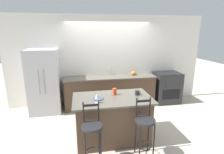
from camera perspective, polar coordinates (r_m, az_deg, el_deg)
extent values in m
plane|color=beige|center=(5.16, 0.10, -10.80)|extent=(18.00, 18.00, 0.00)
cube|color=silver|center=(5.40, -1.21, 5.39)|extent=(6.00, 0.07, 2.70)
cube|color=#4C3828|center=(5.33, -0.62, -4.78)|extent=(2.65, 0.63, 0.89)
cube|color=#5B564C|center=(5.19, -0.63, 0.06)|extent=(2.69, 0.66, 0.03)
cube|color=black|center=(5.19, -0.63, 0.18)|extent=(0.56, 0.34, 0.01)
cylinder|color=#ADAFB5|center=(5.36, -1.02, 1.94)|extent=(0.02, 0.02, 0.22)
cylinder|color=#ADAFB5|center=(5.29, -0.92, 2.86)|extent=(0.02, 0.12, 0.02)
cube|color=#4C3828|center=(3.74, 0.13, -13.65)|extent=(1.46, 0.81, 0.90)
cube|color=#5B564C|center=(3.54, 0.14, -6.99)|extent=(1.58, 0.93, 0.03)
cube|color=#BCBCC1|center=(5.16, -21.13, -1.36)|extent=(0.83, 0.73, 1.77)
cylinder|color=#939399|center=(4.79, -22.79, -1.60)|extent=(0.02, 0.02, 0.67)
cylinder|color=#939399|center=(4.76, -21.24, -1.54)|extent=(0.02, 0.02, 0.67)
cube|color=#28282B|center=(5.87, 17.33, -3.31)|extent=(0.78, 0.64, 0.95)
cube|color=black|center=(5.63, 18.77, -5.41)|extent=(0.56, 0.01, 0.31)
cube|color=black|center=(5.74, 17.69, 1.31)|extent=(0.78, 0.64, 0.02)
cylinder|color=black|center=(5.41, 17.10, -1.83)|extent=(0.03, 0.02, 0.03)
cylinder|color=black|center=(5.62, 21.07, -1.56)|extent=(0.03, 0.02, 0.03)
cylinder|color=black|center=(5.43, 17.04, -2.60)|extent=(0.03, 0.02, 0.03)
cylinder|color=black|center=(5.64, 21.00, -2.30)|extent=(0.03, 0.02, 0.03)
cylinder|color=black|center=(3.08, -8.71, -22.95)|extent=(0.02, 0.02, 0.69)
cylinder|color=black|center=(3.09, -3.64, -22.63)|extent=(0.02, 0.02, 0.69)
cylinder|color=black|center=(3.29, -8.87, -20.28)|extent=(0.02, 0.02, 0.69)
cylinder|color=black|center=(3.30, -4.20, -20.00)|extent=(0.02, 0.02, 0.69)
torus|color=black|center=(3.26, -6.29, -23.21)|extent=(0.27, 0.27, 0.02)
cylinder|color=#232326|center=(2.99, -6.56, -15.71)|extent=(0.35, 0.35, 0.04)
cylinder|color=black|center=(3.00, -9.30, -11.28)|extent=(0.02, 0.02, 0.36)
cylinder|color=black|center=(3.01, -4.40, -11.01)|extent=(0.02, 0.02, 0.36)
cube|color=black|center=(2.95, -6.92, -9.14)|extent=(0.25, 0.02, 0.04)
cylinder|color=black|center=(3.24, 9.10, -20.92)|extent=(0.02, 0.02, 0.69)
cylinder|color=black|center=(3.32, 13.49, -20.17)|extent=(0.02, 0.02, 0.69)
cylinder|color=black|center=(3.43, 7.64, -18.56)|extent=(0.02, 0.02, 0.69)
cylinder|color=black|center=(3.51, 11.77, -17.94)|extent=(0.02, 0.02, 0.69)
torus|color=black|center=(3.44, 10.40, -21.10)|extent=(0.27, 0.27, 0.02)
cylinder|color=#232326|center=(3.18, 10.82, -13.86)|extent=(0.35, 0.35, 0.04)
cylinder|color=black|center=(3.16, 7.99, -9.85)|extent=(0.02, 0.02, 0.36)
cylinder|color=black|center=(3.24, 12.29, -9.38)|extent=(0.02, 0.02, 0.36)
cube|color=black|center=(3.15, 10.27, -7.70)|extent=(0.25, 0.02, 0.04)
cylinder|color=#425170|center=(3.47, -4.55, -7.09)|extent=(0.21, 0.21, 0.01)
torus|color=#425170|center=(3.47, -4.55, -7.00)|extent=(0.20, 0.20, 0.01)
cylinder|color=white|center=(3.29, -4.91, -8.40)|extent=(0.07, 0.07, 0.00)
cylinder|color=white|center=(3.27, -4.92, -7.70)|extent=(0.01, 0.01, 0.08)
cone|color=white|center=(3.24, -4.96, -6.22)|extent=(0.07, 0.07, 0.10)
cylinder|color=#232326|center=(3.70, 8.23, -5.09)|extent=(0.09, 0.09, 0.10)
torus|color=#232326|center=(3.71, 8.91, -5.01)|extent=(0.06, 0.01, 0.06)
cylinder|color=red|center=(3.67, 0.81, -4.78)|extent=(0.08, 0.08, 0.14)
ellipsoid|color=orange|center=(5.38, 7.10, 1.31)|extent=(0.15, 0.15, 0.12)
cylinder|color=brown|center=(5.36, 7.12, 2.05)|extent=(0.02, 0.02, 0.02)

